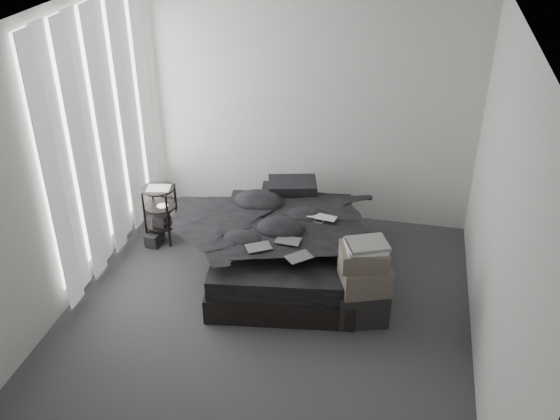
% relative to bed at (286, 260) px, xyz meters
% --- Properties ---
extents(floor, '(3.60, 4.20, 0.01)m').
position_rel_bed_xyz_m(floor, '(-0.04, -0.91, -0.12)').
color(floor, '#353538').
rests_on(floor, ground).
extents(ceiling, '(3.60, 4.20, 0.01)m').
position_rel_bed_xyz_m(ceiling, '(-0.04, -0.91, 2.48)').
color(ceiling, white).
rests_on(ceiling, ground).
extents(wall_back, '(3.60, 0.01, 2.60)m').
position_rel_bed_xyz_m(wall_back, '(-0.04, 1.19, 1.18)').
color(wall_back, beige).
rests_on(wall_back, ground).
extents(wall_front, '(3.60, 0.01, 2.60)m').
position_rel_bed_xyz_m(wall_front, '(-0.04, -3.01, 1.18)').
color(wall_front, beige).
rests_on(wall_front, ground).
extents(wall_left, '(0.01, 4.20, 2.60)m').
position_rel_bed_xyz_m(wall_left, '(-1.84, -0.91, 1.18)').
color(wall_left, beige).
rests_on(wall_left, ground).
extents(wall_right, '(0.01, 4.20, 2.60)m').
position_rel_bed_xyz_m(wall_right, '(1.76, -0.91, 1.18)').
color(wall_right, beige).
rests_on(wall_right, ground).
extents(window_left, '(0.02, 2.00, 2.30)m').
position_rel_bed_xyz_m(window_left, '(-1.82, -0.01, 1.23)').
color(window_left, white).
rests_on(window_left, wall_left).
extents(curtain_left, '(0.06, 2.12, 2.48)m').
position_rel_bed_xyz_m(curtain_left, '(-1.77, -0.01, 1.16)').
color(curtain_left, white).
rests_on(curtain_left, wall_left).
extents(bed, '(1.56, 1.92, 0.24)m').
position_rel_bed_xyz_m(bed, '(0.00, 0.00, 0.00)').
color(bed, black).
rests_on(bed, floor).
extents(mattress, '(1.50, 1.87, 0.19)m').
position_rel_bed_xyz_m(mattress, '(0.00, 0.00, 0.21)').
color(mattress, black).
rests_on(mattress, bed).
extents(duvet, '(1.49, 1.67, 0.21)m').
position_rel_bed_xyz_m(duvet, '(0.01, -0.04, 0.41)').
color(duvet, black).
rests_on(duvet, mattress).
extents(pillow_lower, '(0.57, 0.43, 0.12)m').
position_rel_bed_xyz_m(pillow_lower, '(-0.14, 0.67, 0.37)').
color(pillow_lower, black).
rests_on(pillow_lower, mattress).
extents(pillow_upper, '(0.56, 0.45, 0.11)m').
position_rel_bed_xyz_m(pillow_upper, '(-0.07, 0.66, 0.48)').
color(pillow_upper, black).
rests_on(pillow_upper, pillow_lower).
extents(laptop, '(0.31, 0.23, 0.02)m').
position_rel_bed_xyz_m(laptop, '(0.32, 0.09, 0.52)').
color(laptop, silver).
rests_on(laptop, duvet).
extents(comic_a, '(0.26, 0.24, 0.01)m').
position_rel_bed_xyz_m(comic_a, '(-0.15, -0.49, 0.52)').
color(comic_a, black).
rests_on(comic_a, duvet).
extents(comic_b, '(0.23, 0.16, 0.01)m').
position_rel_bed_xyz_m(comic_b, '(0.09, -0.33, 0.52)').
color(comic_b, black).
rests_on(comic_b, duvet).
extents(comic_c, '(0.26, 0.26, 0.01)m').
position_rel_bed_xyz_m(comic_c, '(0.23, -0.57, 0.53)').
color(comic_c, black).
rests_on(comic_c, duvet).
extents(side_stand, '(0.34, 0.34, 0.61)m').
position_rel_bed_xyz_m(side_stand, '(-1.41, 0.28, 0.19)').
color(side_stand, black).
rests_on(side_stand, floor).
extents(papers, '(0.27, 0.22, 0.01)m').
position_rel_bed_xyz_m(papers, '(-1.40, 0.27, 0.50)').
color(papers, white).
rests_on(papers, side_stand).
extents(floor_books, '(0.16, 0.21, 0.14)m').
position_rel_bed_xyz_m(floor_books, '(-1.46, 0.17, -0.05)').
color(floor_books, black).
rests_on(floor_books, floor).
extents(box_lower, '(0.52, 0.46, 0.33)m').
position_rel_bed_xyz_m(box_lower, '(0.80, -0.58, 0.04)').
color(box_lower, black).
rests_on(box_lower, floor).
extents(box_mid, '(0.50, 0.45, 0.25)m').
position_rel_bed_xyz_m(box_mid, '(0.81, -0.58, 0.33)').
color(box_mid, '#534841').
rests_on(box_mid, box_lower).
extents(box_upper, '(0.46, 0.40, 0.17)m').
position_rel_bed_xyz_m(box_upper, '(0.79, -0.58, 0.54)').
color(box_upper, '#534841').
rests_on(box_upper, box_mid).
extents(art_book_white, '(0.40, 0.35, 0.03)m').
position_rel_bed_xyz_m(art_book_white, '(0.80, -0.58, 0.65)').
color(art_book_white, silver).
rests_on(art_book_white, box_upper).
extents(art_book_snake, '(0.40, 0.37, 0.03)m').
position_rel_bed_xyz_m(art_book_snake, '(0.81, -0.58, 0.68)').
color(art_book_snake, silver).
rests_on(art_book_snake, art_book_white).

